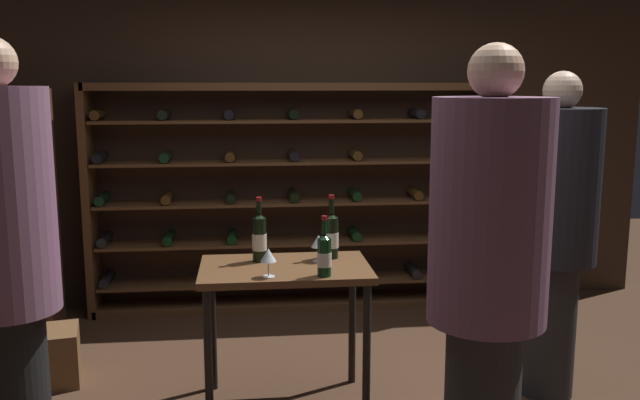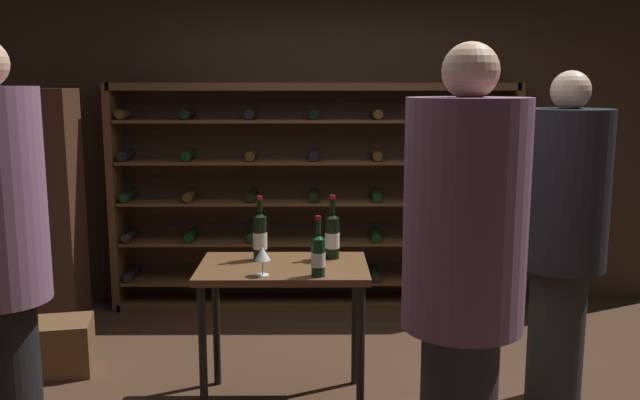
{
  "view_description": "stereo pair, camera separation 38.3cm",
  "coord_description": "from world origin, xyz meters",
  "px_view_note": "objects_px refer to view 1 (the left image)",
  "views": [
    {
      "loc": [
        -0.62,
        -3.51,
        1.82
      ],
      "look_at": [
        -0.21,
        0.25,
        1.18
      ],
      "focal_mm": 38.07,
      "sensor_mm": 36.0,
      "label": 1
    },
    {
      "loc": [
        -0.24,
        -3.54,
        1.82
      ],
      "look_at": [
        -0.21,
        0.25,
        1.18
      ],
      "focal_mm": 38.07,
      "sensor_mm": 36.0,
      "label": 2
    }
  ],
  "objects_px": {
    "wine_rack": "(293,198)",
    "wine_bottle_gold_foil": "(324,255)",
    "person_guest_khaki": "(488,265)",
    "wine_crate": "(38,358)",
    "wine_glass_stemmed_center": "(319,242)",
    "tasting_table": "(285,284)",
    "display_cabinet": "(21,213)",
    "person_bystander_dark_jacket": "(6,254)",
    "wine_glass_stemmed_left": "(268,256)",
    "wine_bottle_red_label": "(259,237)",
    "person_guest_plum_blouse": "(555,222)",
    "wine_bottle_black_capsule": "(331,235)"
  },
  "relations": [
    {
      "from": "wine_rack",
      "to": "person_bystander_dark_jacket",
      "type": "relative_size",
      "value": 1.62
    },
    {
      "from": "wine_rack",
      "to": "person_bystander_dark_jacket",
      "type": "xyz_separation_m",
      "value": [
        -1.39,
        -2.5,
        0.21
      ]
    },
    {
      "from": "person_guest_plum_blouse",
      "to": "tasting_table",
      "type": "bearing_deg",
      "value": -123.44
    },
    {
      "from": "person_guest_khaki",
      "to": "wine_crate",
      "type": "bearing_deg",
      "value": 174.13
    },
    {
      "from": "person_bystander_dark_jacket",
      "to": "person_guest_khaki",
      "type": "xyz_separation_m",
      "value": [
        1.99,
        -0.29,
        -0.03
      ]
    },
    {
      "from": "tasting_table",
      "to": "wine_crate",
      "type": "bearing_deg",
      "value": 163.92
    },
    {
      "from": "display_cabinet",
      "to": "person_bystander_dark_jacket",
      "type": "bearing_deg",
      "value": -73.93
    },
    {
      "from": "person_guest_plum_blouse",
      "to": "display_cabinet",
      "type": "height_order",
      "value": "person_guest_plum_blouse"
    },
    {
      "from": "person_guest_khaki",
      "to": "person_bystander_dark_jacket",
      "type": "bearing_deg",
      "value": -160.92
    },
    {
      "from": "tasting_table",
      "to": "person_guest_plum_blouse",
      "type": "xyz_separation_m",
      "value": [
        1.55,
        -0.02,
        0.33
      ]
    },
    {
      "from": "person_bystander_dark_jacket",
      "to": "person_guest_khaki",
      "type": "relative_size",
      "value": 1.02
    },
    {
      "from": "wine_rack",
      "to": "wine_bottle_red_label",
      "type": "relative_size",
      "value": 8.75
    },
    {
      "from": "tasting_table",
      "to": "person_guest_plum_blouse",
      "type": "bearing_deg",
      "value": -0.77
    },
    {
      "from": "wine_glass_stemmed_center",
      "to": "wine_glass_stemmed_left",
      "type": "bearing_deg",
      "value": -135.58
    },
    {
      "from": "wine_bottle_black_capsule",
      "to": "wine_glass_stemmed_center",
      "type": "height_order",
      "value": "wine_bottle_black_capsule"
    },
    {
      "from": "display_cabinet",
      "to": "wine_glass_stemmed_left",
      "type": "bearing_deg",
      "value": -42.53
    },
    {
      "from": "display_cabinet",
      "to": "wine_bottle_red_label",
      "type": "distance_m",
      "value": 2.12
    },
    {
      "from": "tasting_table",
      "to": "person_guest_plum_blouse",
      "type": "height_order",
      "value": "person_guest_plum_blouse"
    },
    {
      "from": "wine_crate",
      "to": "wine_glass_stemmed_center",
      "type": "height_order",
      "value": "wine_glass_stemmed_center"
    },
    {
      "from": "person_guest_khaki",
      "to": "wine_glass_stemmed_left",
      "type": "height_order",
      "value": "person_guest_khaki"
    },
    {
      "from": "person_guest_khaki",
      "to": "wine_crate",
      "type": "height_order",
      "value": "person_guest_khaki"
    },
    {
      "from": "wine_bottle_gold_foil",
      "to": "wine_bottle_black_capsule",
      "type": "bearing_deg",
      "value": 77.32
    },
    {
      "from": "wine_crate",
      "to": "wine_rack",
      "type": "bearing_deg",
      "value": 38.08
    },
    {
      "from": "person_bystander_dark_jacket",
      "to": "wine_glass_stemmed_center",
      "type": "distance_m",
      "value": 1.66
    },
    {
      "from": "wine_rack",
      "to": "wine_glass_stemmed_center",
      "type": "height_order",
      "value": "wine_rack"
    },
    {
      "from": "wine_rack",
      "to": "tasting_table",
      "type": "relative_size",
      "value": 3.45
    },
    {
      "from": "wine_glass_stemmed_center",
      "to": "wine_bottle_gold_foil",
      "type": "bearing_deg",
      "value": -90.35
    },
    {
      "from": "wine_glass_stemmed_center",
      "to": "display_cabinet",
      "type": "bearing_deg",
      "value": 147.31
    },
    {
      "from": "person_guest_plum_blouse",
      "to": "wine_bottle_red_label",
      "type": "height_order",
      "value": "person_guest_plum_blouse"
    },
    {
      "from": "wine_bottle_black_capsule",
      "to": "wine_bottle_red_label",
      "type": "relative_size",
      "value": 1.0
    },
    {
      "from": "wine_bottle_black_capsule",
      "to": "person_guest_plum_blouse",
      "type": "bearing_deg",
      "value": -7.59
    },
    {
      "from": "person_guest_plum_blouse",
      "to": "wine_bottle_gold_foil",
      "type": "xyz_separation_m",
      "value": [
        -1.36,
        -0.2,
        -0.1
      ]
    },
    {
      "from": "wine_glass_stemmed_left",
      "to": "person_guest_plum_blouse",
      "type": "bearing_deg",
      "value": 6.62
    },
    {
      "from": "person_guest_plum_blouse",
      "to": "person_guest_khaki",
      "type": "bearing_deg",
      "value": -69.56
    },
    {
      "from": "person_guest_khaki",
      "to": "wine_crate",
      "type": "relative_size",
      "value": 4.13
    },
    {
      "from": "wine_bottle_black_capsule",
      "to": "wine_glass_stemmed_left",
      "type": "height_order",
      "value": "wine_bottle_black_capsule"
    },
    {
      "from": "wine_rack",
      "to": "person_guest_khaki",
      "type": "relative_size",
      "value": 1.64
    },
    {
      "from": "tasting_table",
      "to": "person_bystander_dark_jacket",
      "type": "xyz_separation_m",
      "value": [
        -1.22,
        -0.77,
        0.4
      ]
    },
    {
      "from": "wine_bottle_red_label",
      "to": "tasting_table",
      "type": "bearing_deg",
      "value": -40.78
    },
    {
      "from": "tasting_table",
      "to": "wine_bottle_red_label",
      "type": "relative_size",
      "value": 2.54
    },
    {
      "from": "person_bystander_dark_jacket",
      "to": "wine_crate",
      "type": "distance_m",
      "value": 1.56
    },
    {
      "from": "person_bystander_dark_jacket",
      "to": "person_guest_plum_blouse",
      "type": "bearing_deg",
      "value": -165.35
    },
    {
      "from": "wine_rack",
      "to": "wine_bottle_gold_foil",
      "type": "distance_m",
      "value": 1.96
    },
    {
      "from": "wine_glass_stemmed_left",
      "to": "wine_bottle_black_capsule",
      "type": "bearing_deg",
      "value": 43.72
    },
    {
      "from": "wine_glass_stemmed_center",
      "to": "wine_glass_stemmed_left",
      "type": "height_order",
      "value": "wine_glass_stemmed_left"
    },
    {
      "from": "wine_glass_stemmed_left",
      "to": "display_cabinet",
      "type": "bearing_deg",
      "value": 137.47
    },
    {
      "from": "wine_bottle_red_label",
      "to": "wine_bottle_gold_foil",
      "type": "relative_size",
      "value": 1.15
    },
    {
      "from": "wine_bottle_red_label",
      "to": "wine_bottle_gold_foil",
      "type": "distance_m",
      "value": 0.48
    },
    {
      "from": "person_bystander_dark_jacket",
      "to": "wine_bottle_red_label",
      "type": "relative_size",
      "value": 5.41
    },
    {
      "from": "tasting_table",
      "to": "wine_crate",
      "type": "height_order",
      "value": "tasting_table"
    }
  ]
}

